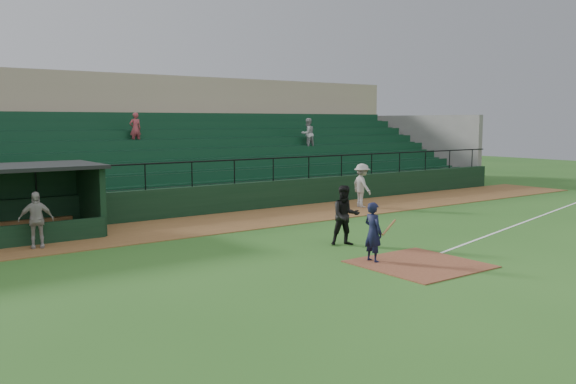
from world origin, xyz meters
TOP-DOWN VIEW (x-y plane):
  - ground at (0.00, 0.00)m, footprint 90.00×90.00m
  - warning_track at (0.00, 8.00)m, footprint 40.00×4.00m
  - home_plate_dirt at (0.00, -1.00)m, footprint 3.00×3.00m
  - foul_line at (8.00, 1.20)m, footprint 17.49×4.44m
  - stadium_structure at (0.00, 16.46)m, footprint 38.00×13.08m
  - batter_at_plate at (-0.81, -0.04)m, footprint 1.00×0.67m
  - umpire at (0.09, 2.12)m, footprint 1.12×1.03m
  - runner at (6.15, 7.83)m, footprint 0.98×1.38m
  - dugout_player_a at (-7.77, 7.25)m, footprint 1.07×0.65m

SIDE VIEW (x-z plane):
  - ground at x=0.00m, z-range 0.00..0.00m
  - foul_line at x=8.00m, z-range 0.00..0.01m
  - warning_track at x=0.00m, z-range 0.00..0.03m
  - home_plate_dirt at x=0.00m, z-range 0.00..0.03m
  - batter_at_plate at x=-0.81m, z-range 0.00..1.66m
  - dugout_player_a at x=-7.77m, z-range 0.03..1.74m
  - umpire at x=0.09m, z-range 0.00..1.87m
  - runner at x=6.15m, z-range 0.03..1.97m
  - stadium_structure at x=0.00m, z-range -0.90..5.50m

